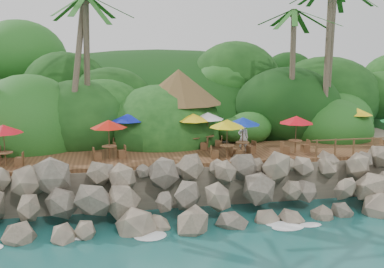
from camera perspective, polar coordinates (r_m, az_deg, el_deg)
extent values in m
plane|color=#19514F|center=(20.80, 3.09, -12.26)|extent=(140.00, 140.00, 0.00)
cube|color=gray|center=(35.62, -2.93, -0.85)|extent=(32.00, 25.20, 2.10)
ellipsoid|color=#143811|center=(43.13, -4.24, -0.29)|extent=(44.80, 28.00, 15.40)
cube|color=brown|center=(25.72, 0.00, -2.63)|extent=(26.00, 5.00, 0.20)
ellipsoid|color=white|center=(21.02, -22.38, -12.72)|extent=(1.20, 0.80, 0.06)
ellipsoid|color=white|center=(20.60, -13.99, -12.70)|extent=(1.20, 0.80, 0.06)
ellipsoid|color=white|center=(20.61, -5.45, -12.41)|extent=(1.20, 0.80, 0.06)
ellipsoid|color=white|center=(21.05, 2.89, -11.87)|extent=(1.20, 0.80, 0.06)
ellipsoid|color=white|center=(21.90, 10.70, -11.14)|extent=(1.20, 0.80, 0.06)
ellipsoid|color=white|center=(23.11, 17.77, -10.30)|extent=(1.20, 0.80, 0.06)
cylinder|color=brown|center=(27.80, -14.21, 9.83)|extent=(1.88, 2.65, 10.93)
cylinder|color=brown|center=(28.06, -13.16, 7.57)|extent=(0.67, 1.38, 8.87)
cylinder|color=brown|center=(30.36, 12.59, 7.21)|extent=(0.67, 0.67, 8.27)
ellipsoid|color=#23601E|center=(30.42, 12.91, 15.00)|extent=(6.00, 6.00, 2.40)
cylinder|color=brown|center=(30.80, 16.80, 9.25)|extent=(1.04, 1.56, 10.60)
cylinder|color=brown|center=(31.37, 17.08, 8.79)|extent=(0.57, 0.96, 10.12)
cylinder|color=brown|center=(27.71, -4.11, 1.04)|extent=(0.16, 0.16, 2.40)
cylinder|color=brown|center=(28.16, 1.56, 1.21)|extent=(0.16, 0.16, 2.40)
cylinder|color=brown|center=(30.46, -4.70, 1.88)|extent=(0.16, 0.16, 2.40)
cylinder|color=brown|center=(30.87, 0.48, 2.03)|extent=(0.16, 0.16, 2.40)
cone|color=brown|center=(29.00, -1.72, 6.05)|extent=(5.62, 5.62, 2.20)
cylinder|color=brown|center=(24.60, -10.42, -2.34)|extent=(0.07, 0.07, 0.69)
cylinder|color=brown|center=(24.53, -10.44, -1.54)|extent=(0.79, 0.79, 0.05)
cylinder|color=brown|center=(24.46, -10.47, -0.79)|extent=(0.05, 0.05, 2.06)
cone|color=red|center=(24.31, -10.54, 1.27)|extent=(1.96, 1.96, 0.42)
cube|color=brown|center=(24.51, -11.90, -2.76)|extent=(0.47, 0.47, 0.43)
cube|color=brown|center=(24.77, -8.93, -2.52)|extent=(0.47, 0.47, 0.43)
cylinder|color=brown|center=(24.57, -22.58, -3.00)|extent=(0.07, 0.07, 0.69)
cylinder|color=brown|center=(24.50, -22.64, -2.19)|extent=(0.79, 0.79, 0.05)
cylinder|color=brown|center=(24.43, -22.69, -1.45)|extent=(0.05, 0.05, 2.06)
cone|color=red|center=(24.28, -22.84, 0.61)|extent=(1.96, 1.96, 0.42)
cube|color=brown|center=(24.45, -21.07, -3.28)|extent=(0.40, 0.40, 0.43)
cylinder|color=brown|center=(26.80, -8.09, -1.23)|extent=(0.07, 0.07, 0.69)
cylinder|color=brown|center=(26.73, -8.11, -0.48)|extent=(0.79, 0.79, 0.05)
cylinder|color=brown|center=(26.67, -8.13, 0.21)|extent=(0.05, 0.05, 2.06)
cone|color=#0C1AA5|center=(26.53, -8.18, 2.10)|extent=(1.96, 1.96, 0.42)
cube|color=brown|center=(27.04, -9.39, -1.44)|extent=(0.51, 0.51, 0.43)
cube|color=brown|center=(26.62, -6.75, -1.56)|extent=(0.51, 0.51, 0.43)
cylinder|color=brown|center=(24.45, 4.43, -2.28)|extent=(0.07, 0.07, 0.69)
cylinder|color=brown|center=(24.37, 4.44, -1.47)|extent=(0.79, 0.79, 0.05)
cylinder|color=brown|center=(24.31, 4.45, -0.71)|extent=(0.05, 0.05, 2.06)
cone|color=yellow|center=(24.15, 4.48, 1.35)|extent=(1.96, 1.96, 0.42)
cube|color=brown|center=(24.41, 2.90, -2.60)|extent=(0.45, 0.45, 0.43)
cube|color=brown|center=(24.56, 5.95, -2.56)|extent=(0.45, 0.45, 0.43)
cylinder|color=brown|center=(26.63, 0.17, -1.20)|extent=(0.07, 0.07, 0.69)
cylinder|color=brown|center=(26.56, 0.17, -0.45)|extent=(0.79, 0.79, 0.05)
cylinder|color=brown|center=(26.50, 0.17, 0.25)|extent=(0.05, 0.05, 2.06)
cone|color=yellow|center=(26.35, 0.17, 2.15)|extent=(1.96, 1.96, 0.42)
cube|color=brown|center=(26.78, -1.21, -1.42)|extent=(0.51, 0.51, 0.43)
cube|color=brown|center=(26.55, 1.56, -1.52)|extent=(0.51, 0.51, 0.43)
cylinder|color=brown|center=(27.20, 2.00, -0.96)|extent=(0.07, 0.07, 0.69)
cylinder|color=brown|center=(27.13, 2.00, -0.22)|extent=(0.79, 0.79, 0.05)
cylinder|color=brown|center=(27.07, 2.01, 0.46)|extent=(0.05, 0.05, 2.06)
cone|color=silver|center=(26.93, 2.02, 2.32)|extent=(1.96, 1.96, 0.42)
cube|color=brown|center=(27.27, 0.62, -1.20)|extent=(0.48, 0.48, 0.43)
cube|color=brown|center=(27.19, 3.37, -1.25)|extent=(0.48, 0.48, 0.43)
cylinder|color=brown|center=(26.37, 12.96, -1.58)|extent=(0.07, 0.07, 0.69)
cylinder|color=brown|center=(26.30, 12.99, -0.83)|extent=(0.79, 0.79, 0.05)
cylinder|color=brown|center=(26.24, 13.02, -0.12)|extent=(0.05, 0.05, 2.06)
cone|color=red|center=(26.09, 13.10, 1.79)|extent=(1.96, 1.96, 0.42)
cube|color=brown|center=(26.07, 11.72, -1.97)|extent=(0.44, 0.44, 0.43)
cube|color=brown|center=(26.74, 14.15, -1.76)|extent=(0.44, 0.44, 0.43)
cylinder|color=brown|center=(25.38, 6.41, -1.85)|extent=(0.07, 0.07, 0.69)
cylinder|color=brown|center=(25.30, 6.42, -1.06)|extent=(0.79, 0.79, 0.05)
cylinder|color=brown|center=(25.24, 6.44, -0.33)|extent=(0.05, 0.05, 2.06)
cone|color=#0B269A|center=(25.09, 6.48, 1.66)|extent=(1.96, 1.96, 0.42)
cube|color=brown|center=(24.99, 5.26, -2.32)|extent=(0.52, 0.52, 0.43)
cube|color=brown|center=(25.83, 7.50, -1.95)|extent=(0.52, 0.52, 0.43)
cylinder|color=brown|center=(31.04, 20.05, -0.16)|extent=(0.07, 0.07, 0.69)
cylinder|color=brown|center=(30.98, 20.09, 0.48)|extent=(0.79, 0.79, 0.05)
cylinder|color=brown|center=(30.92, 20.13, 1.08)|extent=(0.05, 0.05, 2.06)
cone|color=yellow|center=(30.80, 20.23, 2.71)|extent=(1.96, 1.96, 0.42)
cube|color=brown|center=(30.55, 19.28, -0.53)|extent=(0.51, 0.51, 0.43)
cube|color=brown|center=(31.57, 20.76, -0.28)|extent=(0.51, 0.51, 0.43)
cylinder|color=brown|center=(25.41, 15.52, -1.79)|extent=(0.10, 0.10, 1.00)
cylinder|color=brown|center=(25.91, 17.71, -1.68)|extent=(0.10, 0.10, 1.00)
cylinder|color=brown|center=(26.44, 19.81, -1.57)|extent=(0.10, 0.10, 1.00)
cylinder|color=brown|center=(27.01, 21.83, -1.45)|extent=(0.10, 0.10, 1.00)
cube|color=brown|center=(26.64, 20.89, -0.56)|extent=(6.10, 0.06, 0.06)
cube|color=brown|center=(26.71, 20.84, -1.40)|extent=(6.10, 0.06, 0.06)
imported|color=white|center=(26.01, 6.50, -0.46)|extent=(0.66, 0.49, 1.65)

